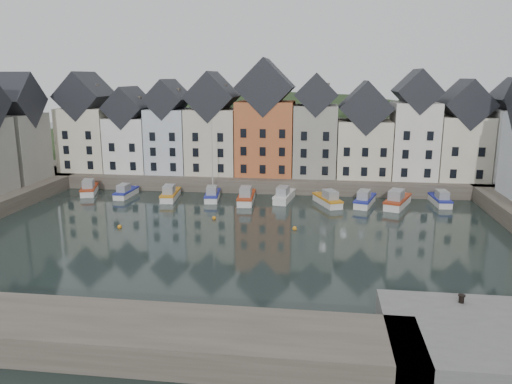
# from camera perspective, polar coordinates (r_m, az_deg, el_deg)

# --- Properties ---
(ground) EXTENTS (260.00, 260.00, 0.00)m
(ground) POSITION_cam_1_polar(r_m,az_deg,el_deg) (52.93, -2.40, -5.68)
(ground) COLOR black
(ground) RESTS_ON ground
(far_quay) EXTENTS (90.00, 16.00, 2.00)m
(far_quay) POSITION_cam_1_polar(r_m,az_deg,el_deg) (81.43, 1.20, 1.72)
(far_quay) COLOR #4F473C
(far_quay) RESTS_ON ground
(near_wall) EXTENTS (50.00, 6.00, 2.00)m
(near_wall) POSITION_cam_1_polar(r_m,az_deg,el_deg) (36.80, -24.81, -13.98)
(near_wall) COLOR #4F473C
(near_wall) RESTS_ON ground
(hillside) EXTENTS (153.60, 70.40, 64.00)m
(hillside) POSITION_cam_1_polar(r_m,az_deg,el_deg) (111.35, 2.65, -5.26)
(hillside) COLOR black
(hillside) RESTS_ON ground
(far_terrace) EXTENTS (72.37, 8.16, 17.78)m
(far_terrace) POSITION_cam_1_polar(r_m,az_deg,el_deg) (77.98, 3.43, 7.05)
(far_terrace) COLOR #EFE6C8
(far_terrace) RESTS_ON far_quay
(mooring_buoys) EXTENTS (20.50, 5.50, 0.50)m
(mooring_buoys) POSITION_cam_1_polar(r_m,az_deg,el_deg) (58.62, -5.37, -3.70)
(mooring_buoys) COLOR orange
(mooring_buoys) RESTS_ON ground
(boat_a) EXTENTS (3.82, 6.67, 2.45)m
(boat_a) POSITION_cam_1_polar(r_m,az_deg,el_deg) (78.22, -18.49, 0.37)
(boat_a) COLOR silver
(boat_a) RESTS_ON ground
(boat_b) EXTENTS (1.91, 5.68, 2.16)m
(boat_b) POSITION_cam_1_polar(r_m,az_deg,el_deg) (74.64, -14.66, -0.03)
(boat_b) COLOR silver
(boat_b) RESTS_ON ground
(boat_c) EXTENTS (2.58, 6.38, 2.39)m
(boat_c) POSITION_cam_1_polar(r_m,az_deg,el_deg) (71.71, -9.78, -0.27)
(boat_c) COLOR silver
(boat_c) RESTS_ON ground
(boat_d) EXTENTS (2.52, 6.08, 11.28)m
(boat_d) POSITION_cam_1_polar(r_m,az_deg,el_deg) (70.68, -5.01, -0.30)
(boat_d) COLOR silver
(boat_d) RESTS_ON ground
(boat_e) EXTENTS (2.42, 6.76, 2.55)m
(boat_e) POSITION_cam_1_polar(r_m,az_deg,el_deg) (68.87, -1.12, -0.58)
(boat_e) COLOR silver
(boat_e) RESTS_ON ground
(boat_f) EXTENTS (2.86, 6.50, 2.41)m
(boat_f) POSITION_cam_1_polar(r_m,az_deg,el_deg) (69.82, 3.21, -0.45)
(boat_f) COLOR silver
(boat_f) RESTS_ON ground
(boat_g) EXTENTS (4.20, 6.45, 2.38)m
(boat_g) POSITION_cam_1_polar(r_m,az_deg,el_deg) (68.25, 8.22, -0.89)
(boat_g) COLOR silver
(boat_g) RESTS_ON ground
(boat_h) EXTENTS (3.56, 6.59, 2.42)m
(boat_h) POSITION_cam_1_polar(r_m,az_deg,el_deg) (68.94, 12.32, -0.91)
(boat_h) COLOR silver
(boat_h) RESTS_ON ground
(boat_i) EXTENTS (4.59, 7.35, 2.70)m
(boat_i) POSITION_cam_1_polar(r_m,az_deg,el_deg) (69.18, 15.85, -0.98)
(boat_i) COLOR silver
(boat_i) RESTS_ON ground
(boat_j) EXTENTS (2.22, 6.01, 2.27)m
(boat_j) POSITION_cam_1_polar(r_m,az_deg,el_deg) (72.31, 20.29, -0.81)
(boat_j) COLOR silver
(boat_j) RESTS_ON ground
(mooring_bollard) EXTENTS (0.48, 0.48, 0.56)m
(mooring_bollard) POSITION_cam_1_polar(r_m,az_deg,el_deg) (37.29, 22.44, -11.17)
(mooring_bollard) COLOR black
(mooring_bollard) RESTS_ON near_quay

